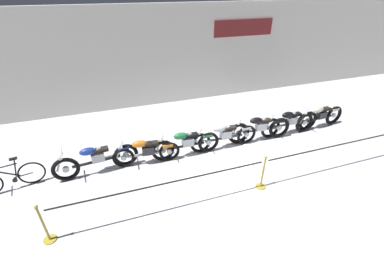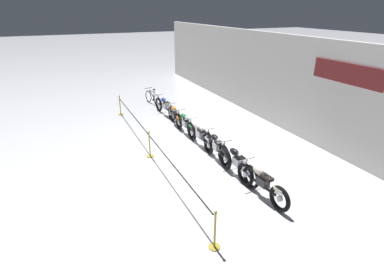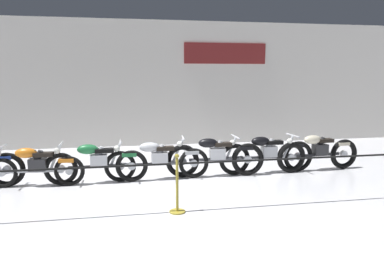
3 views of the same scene
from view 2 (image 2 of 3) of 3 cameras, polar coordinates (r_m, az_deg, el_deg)
ground_plane at (r=12.14m, az=-1.23°, el=-2.18°), size 120.00×120.00×0.00m
back_wall at (r=14.12m, az=18.48°, el=9.39°), size 28.00×0.29×4.20m
motorcycle_blue_0 at (r=15.78m, az=-5.12°, el=5.76°), size 2.44×0.63×0.95m
motorcycle_orange_1 at (r=14.48m, az=-3.32°, el=4.10°), size 2.06×0.62×0.91m
motorcycle_green_2 at (r=13.36m, az=-1.31°, el=2.49°), size 2.26×0.62×0.94m
motorcycle_silver_3 at (r=12.23m, az=1.39°, el=0.45°), size 2.41×0.62×0.93m
motorcycle_black_4 at (r=11.13m, az=4.67°, el=-2.01°), size 2.36×0.62×0.97m
motorcycle_black_5 at (r=10.15m, az=8.50°, el=-4.84°), size 2.43×0.62×0.96m
motorcycle_cream_6 at (r=9.21m, az=13.12°, el=-8.52°), size 2.28×0.62×0.96m
bicycle at (r=17.83m, az=-7.52°, el=7.40°), size 1.68×0.52×0.95m
stanchion_far_left at (r=12.64m, az=-10.10°, el=2.16°), size 10.56×0.28×1.05m
stanchion_mid_left at (r=11.46m, az=-8.04°, el=-2.08°), size 0.28×0.28×1.05m
stanchion_mid_right at (r=7.39m, az=4.35°, el=-18.20°), size 0.28×0.28×1.05m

